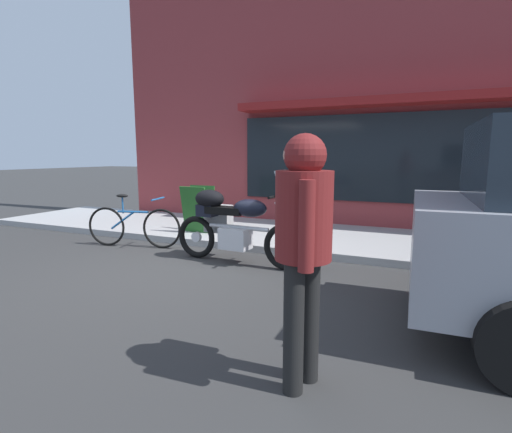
# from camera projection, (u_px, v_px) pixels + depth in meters

# --- Properties ---
(ground_plane) EXTENTS (80.00, 80.00, 0.00)m
(ground_plane) POSITION_uv_depth(u_px,v_px,m) (179.00, 268.00, 5.61)
(ground_plane) COLOR #303030
(touring_motorcycle) EXTENTS (2.19, 0.74, 1.41)m
(touring_motorcycle) POSITION_uv_depth(u_px,v_px,m) (232.00, 222.00, 5.84)
(touring_motorcycle) COLOR black
(touring_motorcycle) RESTS_ON ground_plane
(parked_bicycle) EXTENTS (1.72, 0.56, 0.94)m
(parked_bicycle) POSITION_uv_depth(u_px,v_px,m) (133.00, 226.00, 6.85)
(parked_bicycle) COLOR black
(parked_bicycle) RESTS_ON ground_plane
(pedestrian_walking) EXTENTS (0.49, 0.53, 1.75)m
(pedestrian_walking) POSITION_uv_depth(u_px,v_px,m) (303.00, 232.00, 2.58)
(pedestrian_walking) COLOR black
(pedestrian_walking) RESTS_ON ground_plane
(sandwich_board_sign) EXTENTS (0.55, 0.41, 0.90)m
(sandwich_board_sign) POSITION_uv_depth(u_px,v_px,m) (198.00, 209.00, 7.58)
(sandwich_board_sign) COLOR #1E511E
(sandwich_board_sign) RESTS_ON sidewalk_curb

